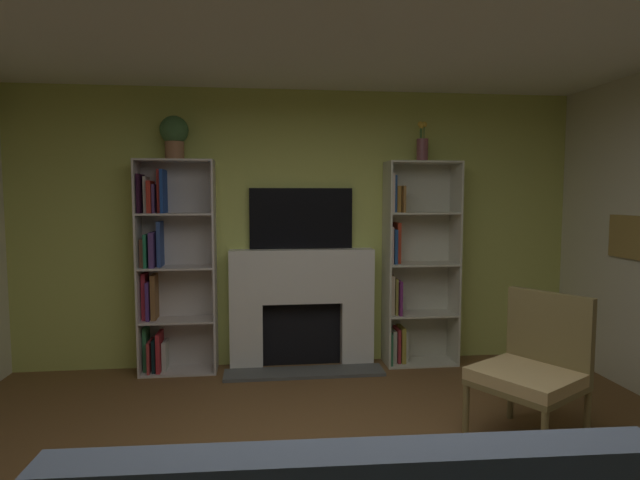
% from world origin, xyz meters
% --- Properties ---
extents(wall_back_accent, '(5.55, 0.06, 2.66)m').
position_xyz_m(wall_back_accent, '(0.00, 2.69, 1.33)').
color(wall_back_accent, '#BFC85E').
rests_on(wall_back_accent, ground_plane).
extents(fireplace, '(1.48, 0.51, 1.14)m').
position_xyz_m(fireplace, '(0.00, 2.55, 0.60)').
color(fireplace, silver).
rests_on(fireplace, ground_plane).
extents(tv, '(0.99, 0.06, 0.58)m').
position_xyz_m(tv, '(0.00, 2.63, 1.43)').
color(tv, black).
rests_on(tv, fireplace).
extents(bookshelf_left, '(0.70, 0.31, 1.98)m').
position_xyz_m(bookshelf_left, '(-1.25, 2.55, 0.98)').
color(bookshelf_left, beige).
rests_on(bookshelf_left, ground_plane).
extents(bookshelf_right, '(0.70, 0.33, 1.98)m').
position_xyz_m(bookshelf_right, '(1.08, 2.54, 0.94)').
color(bookshelf_right, beige).
rests_on(bookshelf_right, ground_plane).
extents(potted_plant, '(0.26, 0.26, 0.39)m').
position_xyz_m(potted_plant, '(-1.16, 2.51, 2.20)').
color(potted_plant, '#9E6949').
rests_on(potted_plant, bookshelf_left).
extents(vase_with_flowers, '(0.11, 0.11, 0.38)m').
position_xyz_m(vase_with_flowers, '(1.16, 2.51, 2.12)').
color(vase_with_flowers, '#85474F').
rests_on(vase_with_flowers, bookshelf_right).
extents(armchair, '(0.81, 0.82, 0.99)m').
position_xyz_m(armchair, '(1.42, 0.83, 0.51)').
color(armchair, brown).
rests_on(armchair, ground_plane).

